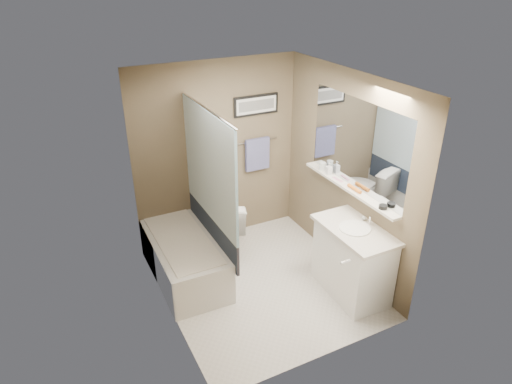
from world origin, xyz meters
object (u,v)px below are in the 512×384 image
toilet (227,224)px  candle_bowl_near (383,207)px  vanity (352,262)px  glass_jar (322,166)px  soap_bottle (329,168)px  bathtub (184,258)px  hair_brush_front (354,189)px

toilet → candle_bowl_near: candle_bowl_near is taller
toilet → candle_bowl_near: size_ratio=8.46×
vanity → glass_jar: bearing=81.6°
soap_bottle → glass_jar: bearing=90.0°
glass_jar → vanity: bearing=-101.0°
soap_bottle → toilet: bearing=150.9°
bathtub → glass_jar: (1.79, -0.19, 0.92)m
candle_bowl_near → hair_brush_front: size_ratio=0.41×
hair_brush_front → soap_bottle: soap_bottle is taller
hair_brush_front → toilet: bearing=134.7°
candle_bowl_near → soap_bottle: size_ratio=0.62×
bathtub → hair_brush_front: hair_brush_front is taller
vanity → candle_bowl_near: 0.77m
candle_bowl_near → glass_jar: 1.11m
candle_bowl_near → soap_bottle: (0.00, 0.97, 0.05)m
toilet → soap_bottle: bearing=169.6°
vanity → glass_jar: size_ratio=9.00×
candle_bowl_near → glass_jar: glass_jar is taller
hair_brush_front → bathtub: bearing=155.1°
toilet → bathtub: bearing=40.5°
bathtub → glass_jar: 2.02m
toilet → hair_brush_front: (1.09, -1.11, 0.76)m
toilet → soap_bottle: size_ratio=5.27×
toilet → candle_bowl_near: bearing=143.3°
vanity → soap_bottle: 1.15m
vanity → hair_brush_front: size_ratio=4.09×
bathtub → soap_bottle: 2.04m
bathtub → hair_brush_front: bearing=-23.8°
toilet → vanity: 1.69m
bathtub → vanity: vanity is taller
toilet → hair_brush_front: 1.73m
bathtub → candle_bowl_near: candle_bowl_near is taller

